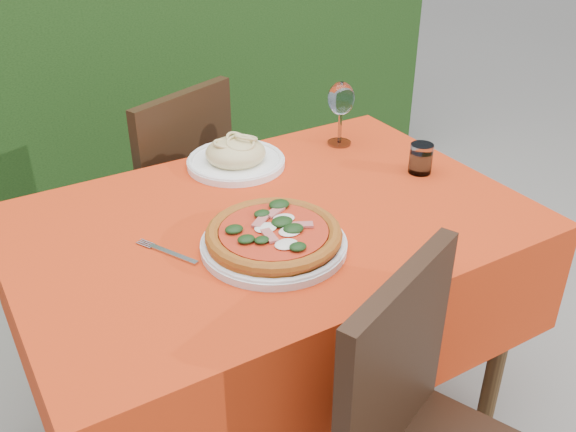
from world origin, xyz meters
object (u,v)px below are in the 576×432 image
pizza_plate (274,237)px  pasta_plate (236,157)px  chair_far (170,193)px  fork (173,254)px  wine_glass (341,101)px  water_glass (421,160)px

pizza_plate → pasta_plate: 0.45m
pizza_plate → pasta_plate: pasta_plate is taller
chair_far → fork: 0.80m
wine_glass → fork: wine_glass is taller
pasta_plate → wine_glass: wine_glass is taller
chair_far → pizza_plate: chair_far is taller
pasta_plate → pizza_plate: bearing=-106.0°
pizza_plate → water_glass: size_ratio=4.32×
pasta_plate → wine_glass: (0.34, -0.03, 0.11)m
chair_far → water_glass: bearing=105.2°
chair_far → pasta_plate: bearing=80.5°
pizza_plate → chair_far: bearing=86.7°
chair_far → pizza_plate: bearing=65.2°
wine_glass → water_glass: bearing=-73.8°
water_glass → pasta_plate: bearing=144.3°
water_glass → pizza_plate: bearing=-166.7°
pasta_plate → chair_far: bearing=102.0°
pizza_plate → fork: 0.23m
chair_far → pizza_plate: size_ratio=2.42×
wine_glass → chair_far: bearing=136.8°
water_glass → wine_glass: (-0.08, 0.28, 0.10)m
chair_far → pizza_plate: 0.85m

